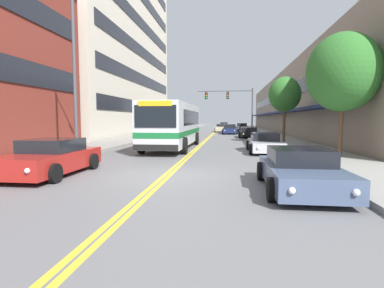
{
  "coord_description": "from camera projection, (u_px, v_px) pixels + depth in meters",
  "views": [
    {
      "loc": [
        2.23,
        -10.61,
        2.04
      ],
      "look_at": [
        -0.67,
        12.61,
        0.09
      ],
      "focal_mm": 28.0,
      "sensor_mm": 36.0,
      "label": 1
    }
  ],
  "objects": [
    {
      "name": "ground_plane",
      "position": [
        215.0,
        132.0,
        47.52
      ],
      "size": [
        240.0,
        240.0,
        0.0
      ],
      "primitive_type": "plane",
      "color": "slate"
    },
    {
      "name": "sidewalk_left",
      "position": [
        170.0,
        131.0,
        48.41
      ],
      "size": [
        3.48,
        106.0,
        0.16
      ],
      "color": "gray",
      "rests_on": "ground_plane"
    },
    {
      "name": "sidewalk_right",
      "position": [
        262.0,
        132.0,
        46.62
      ],
      "size": [
        3.48,
        106.0,
        0.16
      ],
      "color": "gray",
      "rests_on": "ground_plane"
    },
    {
      "name": "centre_line",
      "position": [
        215.0,
        132.0,
        47.52
      ],
      "size": [
        0.34,
        106.0,
        0.01
      ],
      "color": "yellow",
      "rests_on": "ground_plane"
    },
    {
      "name": "office_tower_left",
      "position": [
        99.0,
        40.0,
        40.04
      ],
      "size": [
        12.08,
        31.22,
        25.17
      ],
      "color": "beige",
      "rests_on": "ground_plane"
    },
    {
      "name": "storefront_row_right",
      "position": [
        302.0,
        104.0,
        45.54
      ],
      "size": [
        9.1,
        68.0,
        8.53
      ],
      "color": "gray",
      "rests_on": "ground_plane"
    },
    {
      "name": "city_bus",
      "position": [
        174.0,
        124.0,
        21.08
      ],
      "size": [
        2.86,
        10.67,
        3.05
      ],
      "color": "silver",
      "rests_on": "ground_plane"
    },
    {
      "name": "car_charcoal_parked_left_near",
      "position": [
        170.0,
        132.0,
        33.36
      ],
      "size": [
        2.08,
        4.51,
        1.39
      ],
      "color": "#232328",
      "rests_on": "ground_plane"
    },
    {
      "name": "car_champagne_parked_left_mid",
      "position": [
        182.0,
        130.0,
        41.8
      ],
      "size": [
        2.08,
        4.65,
        1.19
      ],
      "color": "beige",
      "rests_on": "ground_plane"
    },
    {
      "name": "car_red_parked_left_far",
      "position": [
        51.0,
        158.0,
        10.98
      ],
      "size": [
        2.21,
        4.52,
        1.31
      ],
      "color": "maroon",
      "rests_on": "ground_plane"
    },
    {
      "name": "car_slate_blue_parked_right_foreground",
      "position": [
        300.0,
        171.0,
        8.59
      ],
      "size": [
        2.15,
        4.39,
        1.2
      ],
      "color": "#475675",
      "rests_on": "ground_plane"
    },
    {
      "name": "car_black_parked_right_mid",
      "position": [
        249.0,
        133.0,
        33.0
      ],
      "size": [
        2.18,
        4.54,
        1.15
      ],
      "color": "black",
      "rests_on": "ground_plane"
    },
    {
      "name": "car_dark_grey_parked_right_far",
      "position": [
        242.0,
        127.0,
        51.56
      ],
      "size": [
        2.16,
        4.75,
        1.33
      ],
      "color": "#38383D",
      "rests_on": "ground_plane"
    },
    {
      "name": "car_silver_parked_right_end",
      "position": [
        265.0,
        143.0,
        18.47
      ],
      "size": [
        2.07,
        4.78,
        1.2
      ],
      "color": "#B7B7BC",
      "rests_on": "ground_plane"
    },
    {
      "name": "car_white_moving_lead",
      "position": [
        224.0,
        126.0,
        63.75
      ],
      "size": [
        2.03,
        4.58,
        1.35
      ],
      "color": "white",
      "rests_on": "ground_plane"
    },
    {
      "name": "car_beige_moving_second",
      "position": [
        222.0,
        128.0,
        47.46
      ],
      "size": [
        2.07,
        4.61,
        1.26
      ],
      "color": "#BCAD89",
      "rests_on": "ground_plane"
    },
    {
      "name": "car_navy_moving_third",
      "position": [
        230.0,
        129.0,
        41.18
      ],
      "size": [
        2.1,
        4.49,
        1.33
      ],
      "color": "#19234C",
      "rests_on": "ground_plane"
    },
    {
      "name": "traffic_signal_mast",
      "position": [
        233.0,
        101.0,
        39.45
      ],
      "size": [
        7.23,
        0.38,
        6.08
      ],
      "color": "#47474C",
      "rests_on": "ground_plane"
    },
    {
      "name": "street_lamp_left_near",
      "position": [
        77.0,
        48.0,
        14.46
      ],
      "size": [
        1.82,
        0.28,
        9.49
      ],
      "color": "#47474C",
      "rests_on": "ground_plane"
    },
    {
      "name": "street_tree_right_near",
      "position": [
        343.0,
        72.0,
        14.84
      ],
      "size": [
        3.53,
        3.53,
        6.14
      ],
      "color": "brown",
      "rests_on": "sidewalk_right"
    },
    {
      "name": "street_tree_right_mid",
      "position": [
        285.0,
        94.0,
        24.72
      ],
      "size": [
        2.63,
        2.63,
        5.37
      ],
      "color": "brown",
      "rests_on": "sidewalk_right"
    },
    {
      "name": "fire_hydrant",
      "position": [
        278.0,
        139.0,
        22.79
      ],
      "size": [
        0.33,
        0.25,
        0.76
      ],
      "color": "#B7B7BC",
      "rests_on": "sidewalk_right"
    }
  ]
}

